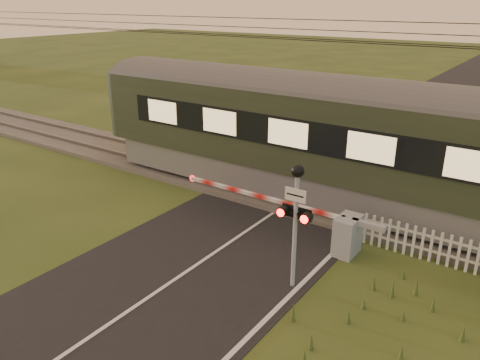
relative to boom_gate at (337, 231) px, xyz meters
The scene contains 7 objects.
ground 4.65m from the boom_gate, 126.48° to the right, with size 160.00×160.00×0.00m, color #31441A.
road 4.83m from the boom_gate, 124.66° to the right, with size 6.00×140.00×0.03m.
track_bed 3.95m from the boom_gate, 134.44° to the left, with size 140.00×3.40×0.39m.
overhead_wires 6.42m from the boom_gate, 134.44° to the left, with size 120.00×0.62×0.62m.
boom_gate is the anchor object (origin of this frame).
crossing_signal 2.77m from the boom_gate, 94.04° to the right, with size 0.82×0.35×3.22m.
picket_fence 2.40m from the boom_gate, 22.01° to the left, with size 3.70×0.08×0.95m.
Camera 1 is at (7.19, -7.48, 6.69)m, focal length 35.00 mm.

